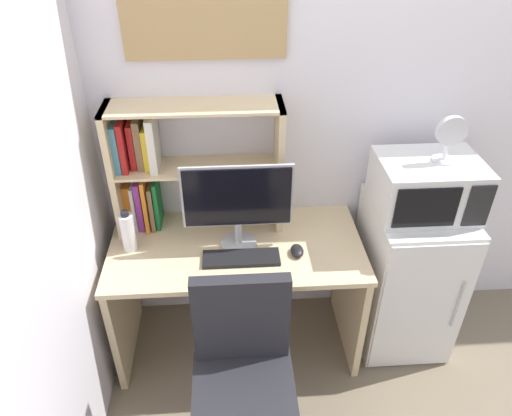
# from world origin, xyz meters

# --- Properties ---
(wall_back) EXTENTS (6.40, 0.04, 2.60)m
(wall_back) POSITION_xyz_m (0.40, 0.02, 1.30)
(wall_back) COLOR silver
(wall_back) RESTS_ON ground_plane
(desk) EXTENTS (1.31, 0.65, 0.74)m
(desk) POSITION_xyz_m (-0.90, -0.33, 0.52)
(desk) COLOR beige
(desk) RESTS_ON ground_plane
(hutch_bookshelf) EXTENTS (0.86, 0.23, 0.68)m
(hutch_bookshelf) POSITION_xyz_m (-1.22, -0.11, 1.10)
(hutch_bookshelf) COLOR beige
(hutch_bookshelf) RESTS_ON desk
(monitor) EXTENTS (0.54, 0.19, 0.46)m
(monitor) POSITION_xyz_m (-0.88, -0.32, 1.00)
(monitor) COLOR #B7B7BC
(monitor) RESTS_ON desk
(keyboard) EXTENTS (0.38, 0.12, 0.02)m
(keyboard) POSITION_xyz_m (-0.87, -0.44, 0.75)
(keyboard) COLOR black
(keyboard) RESTS_ON desk
(computer_mouse) EXTENTS (0.07, 0.10, 0.04)m
(computer_mouse) POSITION_xyz_m (-0.59, -0.42, 0.76)
(computer_mouse) COLOR black
(computer_mouse) RESTS_ON desk
(water_bottle) EXTENTS (0.07, 0.07, 0.23)m
(water_bottle) POSITION_xyz_m (-1.43, -0.32, 0.85)
(water_bottle) COLOR silver
(water_bottle) RESTS_ON desk
(mini_fridge) EXTENTS (0.49, 0.57, 0.90)m
(mini_fridge) POSITION_xyz_m (0.06, -0.30, 0.45)
(mini_fridge) COLOR white
(mini_fridge) RESTS_ON ground_plane
(microwave) EXTENTS (0.50, 0.38, 0.28)m
(microwave) POSITION_xyz_m (0.06, -0.30, 1.04)
(microwave) COLOR silver
(microwave) RESTS_ON mini_fridge
(desk_fan) EXTENTS (0.15, 0.11, 0.23)m
(desk_fan) POSITION_xyz_m (0.11, -0.30, 1.31)
(desk_fan) COLOR silver
(desk_fan) RESTS_ON microwave
(desk_chair) EXTENTS (0.51, 0.51, 0.97)m
(desk_chair) POSITION_xyz_m (-0.89, -0.97, 0.43)
(desk_chair) COLOR black
(desk_chair) RESTS_ON ground_plane
(wall_corkboard) EXTENTS (0.75, 0.02, 0.44)m
(wall_corkboard) POSITION_xyz_m (-1.01, -0.01, 1.82)
(wall_corkboard) COLOR tan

